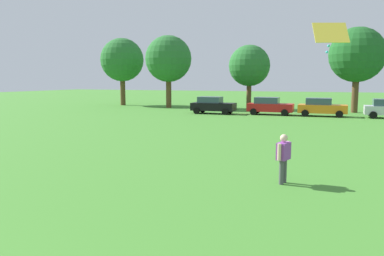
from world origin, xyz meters
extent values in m
plane|color=#42842D|center=(0.00, 30.00, 0.00)|extent=(160.00, 160.00, 0.00)
cylinder|color=#4C4C51|center=(4.33, 10.82, 0.40)|extent=(0.15, 0.15, 0.79)
cylinder|color=#4C4C51|center=(4.39, 11.05, 0.40)|extent=(0.15, 0.15, 0.79)
cube|color=purple|center=(4.36, 10.93, 1.07)|extent=(0.43, 0.59, 0.56)
cylinder|color=beige|center=(4.27, 10.62, 1.09)|extent=(0.12, 0.12, 0.53)
cylinder|color=beige|center=(4.45, 11.25, 1.09)|extent=(0.12, 0.12, 0.53)
sphere|color=beige|center=(4.36, 10.93, 1.49)|extent=(0.25, 0.25, 0.25)
cube|color=yellow|center=(5.58, 13.52, 5.04)|extent=(1.34, 0.93, 0.77)
sphere|color=#3FBFE5|center=(5.58, 13.52, 4.79)|extent=(0.10, 0.10, 0.10)
sphere|color=#3FBFE5|center=(5.53, 13.52, 4.57)|extent=(0.10, 0.10, 0.10)
sphere|color=#3FBFE5|center=(5.48, 13.52, 4.35)|extent=(0.10, 0.10, 0.10)
cube|color=black|center=(-5.43, 34.48, 0.70)|extent=(4.30, 1.80, 0.76)
cube|color=#334756|center=(-5.77, 34.48, 1.38)|extent=(2.24, 1.58, 0.60)
cylinder|color=black|center=(-3.97, 35.38, 0.32)|extent=(0.64, 0.22, 0.64)
cylinder|color=black|center=(-3.97, 33.58, 0.32)|extent=(0.64, 0.22, 0.64)
cylinder|color=black|center=(-6.89, 35.38, 0.32)|extent=(0.64, 0.22, 0.64)
cylinder|color=black|center=(-6.89, 33.58, 0.32)|extent=(0.64, 0.22, 0.64)
cube|color=red|center=(0.04, 35.36, 0.70)|extent=(4.30, 1.80, 0.76)
cube|color=#334756|center=(-0.30, 35.36, 1.38)|extent=(2.24, 1.58, 0.60)
cylinder|color=black|center=(1.50, 36.26, 0.32)|extent=(0.64, 0.22, 0.64)
cylinder|color=black|center=(1.50, 34.46, 0.32)|extent=(0.64, 0.22, 0.64)
cylinder|color=black|center=(-1.42, 36.26, 0.32)|extent=(0.64, 0.22, 0.64)
cylinder|color=black|center=(-1.42, 34.46, 0.32)|extent=(0.64, 0.22, 0.64)
cube|color=orange|center=(4.79, 35.43, 0.70)|extent=(4.30, 1.80, 0.76)
cube|color=#334756|center=(4.45, 35.43, 1.38)|extent=(2.24, 1.58, 0.60)
cylinder|color=black|center=(6.26, 36.33, 0.32)|extent=(0.64, 0.22, 0.64)
cylinder|color=black|center=(6.26, 34.53, 0.32)|extent=(0.64, 0.22, 0.64)
cylinder|color=black|center=(3.33, 36.33, 0.32)|extent=(0.64, 0.22, 0.64)
cylinder|color=black|center=(3.33, 34.53, 0.32)|extent=(0.64, 0.22, 0.64)
cylinder|color=black|center=(8.99, 36.48, 0.32)|extent=(0.64, 0.22, 0.64)
cylinder|color=black|center=(8.99, 34.68, 0.32)|extent=(0.64, 0.22, 0.64)
cylinder|color=brown|center=(-20.56, 42.47, 1.78)|extent=(0.66, 0.66, 3.57)
sphere|color=#286B2D|center=(-20.56, 42.47, 5.96)|extent=(5.63, 5.63, 5.63)
cylinder|color=brown|center=(-12.98, 40.44, 1.75)|extent=(0.64, 0.64, 3.50)
sphere|color=#286B2D|center=(-12.98, 40.44, 5.84)|extent=(5.52, 5.52, 5.52)
cylinder|color=brown|center=(-3.49, 41.86, 1.49)|extent=(0.55, 0.55, 2.97)
sphere|color=#286B2D|center=(-3.49, 41.86, 4.97)|extent=(4.69, 4.69, 4.69)
cylinder|color=brown|center=(7.73, 40.85, 1.76)|extent=(0.65, 0.65, 3.51)
sphere|color=#1E5B23|center=(7.73, 40.85, 5.87)|extent=(5.55, 5.55, 5.55)
camera|label=1|loc=(5.84, -1.28, 3.35)|focal=35.33mm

